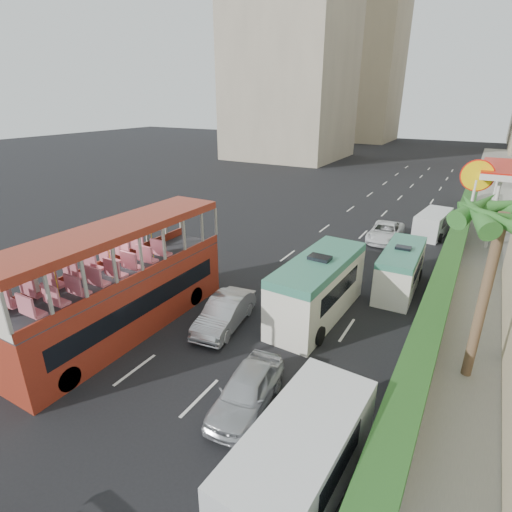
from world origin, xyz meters
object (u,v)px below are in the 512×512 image
Objects in this scene: minibus_near at (318,288)px; palm_tree at (483,300)px; panel_van_near at (300,459)px; car_silver_lane_a at (225,326)px; car_silver_lane_b at (247,406)px; double_decker_bus at (123,281)px; minibus_far at (400,269)px; van_asset at (384,240)px; panel_van_far at (433,224)px.

palm_tree is at bearing -10.32° from minibus_near.
car_silver_lane_a is at bearing 140.35° from panel_van_near.
car_silver_lane_b is 3.66m from panel_van_near.
palm_tree is (6.52, 5.51, 3.38)m from car_silver_lane_b.
double_decker_bus is 5.12m from car_silver_lane_a.
car_silver_lane_b is at bearing 148.47° from panel_van_near.
car_silver_lane_b is 12.39m from minibus_far.
car_silver_lane_b reaches higher than van_asset.
van_asset is 0.86× the size of minibus_far.
minibus_far is 11.05m from panel_van_far.
minibus_near is at bearing -94.39° from panel_van_far.
minibus_far is (2.89, 4.99, -0.29)m from minibus_near.
panel_van_near is at bearing -50.83° from car_silver_lane_a.
car_silver_lane_a is at bearing 34.21° from double_decker_bus.
car_silver_lane_b is (3.60, -4.01, 0.00)m from car_silver_lane_a.
double_decker_bus is 1.98× the size of panel_van_near.
van_asset is at bearing 68.29° from double_decker_bus.
car_silver_lane_a is at bearing -135.35° from minibus_near.
panel_van_far is (0.27, 11.05, -0.30)m from minibus_far.
panel_van_far is at bearing 75.78° from car_silver_lane_b.
panel_van_far is (2.85, 3.10, 0.91)m from van_asset.
panel_van_far is at bearing 45.25° from van_asset.
panel_van_far is at bearing 64.67° from double_decker_bus.
minibus_near reaches higher than panel_van_near.
palm_tree is at bearing 67.23° from panel_van_near.
panel_van_near is at bearing -68.50° from minibus_near.
minibus_far is (2.66, 12.04, 1.21)m from car_silver_lane_b.
panel_van_near is at bearing -115.95° from palm_tree.
van_asset is at bearing 69.02° from car_silver_lane_a.
minibus_near is 7.18m from palm_tree.
palm_tree is (3.86, -6.53, 2.17)m from minibus_far.
panel_van_near is at bearing -83.37° from panel_van_far.
double_decker_bus is 14.54m from minibus_far.
double_decker_bus is 1.63× the size of minibus_near.
van_asset is at bearing 91.18° from minibus_near.
car_silver_lane_a is (3.68, 2.50, -2.53)m from double_decker_bus.
car_silver_lane_a is 10.78m from palm_tree.
van_asset is at bearing 82.79° from car_silver_lane_b.
car_silver_lane_b is at bearing -92.32° from van_asset.
car_silver_lane_a is 0.67× the size of palm_tree.
palm_tree is (6.44, -14.48, 3.38)m from van_asset.
double_decker_bus is at bearing -108.56° from panel_van_far.
van_asset is at bearing 100.42° from panel_van_near.
minibus_near is at bearing 84.91° from car_silver_lane_b.
minibus_near is at bearing 112.12° from panel_van_near.
van_asset is 8.44m from minibus_far.
car_silver_lane_b is 9.18m from palm_tree.
panel_van_far is at bearing 93.04° from panel_van_near.
minibus_far is at bearing 94.04° from panel_van_near.
minibus_far is at bearing 62.46° from minibus_near.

